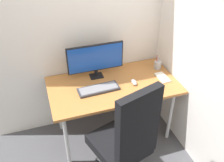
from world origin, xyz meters
name	(u,v)px	position (x,y,z in m)	size (l,w,h in m)	color
ground_plane	(113,132)	(0.00, 0.00, 0.00)	(8.00, 8.00, 0.00)	#4C4C51
wall_back	(101,12)	(0.00, 0.41, 1.40)	(2.68, 0.04, 2.80)	white
wall_side_right	(192,24)	(0.73, -0.18, 1.40)	(0.04, 2.04, 2.80)	white
desk	(113,89)	(0.00, 0.00, 0.67)	(1.39, 0.75, 0.74)	#B27038
office_chair	(126,139)	(-0.11, -0.69, 0.62)	(0.58, 0.63, 1.23)	black
monitor	(95,59)	(-0.13, 0.22, 0.96)	(0.63, 0.12, 0.39)	black
keyboard	(99,89)	(-0.18, -0.05, 0.75)	(0.44, 0.18, 0.03)	#333338
mouse	(134,82)	(0.22, -0.06, 0.76)	(0.05, 0.11, 0.04)	#9EA0A5
pen_holder	(158,65)	(0.60, 0.14, 0.78)	(0.08, 0.08, 0.17)	#B2B5BA
notebook	(162,77)	(0.56, -0.06, 0.74)	(0.10, 0.21, 0.02)	silver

